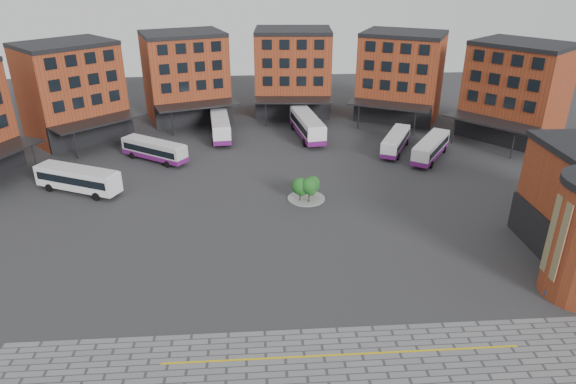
{
  "coord_description": "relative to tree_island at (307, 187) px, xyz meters",
  "views": [
    {
      "loc": [
        -3.94,
        -42.22,
        26.35
      ],
      "look_at": [
        -0.61,
        5.51,
        4.0
      ],
      "focal_mm": 32.0,
      "sensor_mm": 36.0,
      "label": 1
    }
  ],
  "objects": [
    {
      "name": "yellow_line",
      "position": [
        0.01,
        -25.56,
        -1.68
      ],
      "size": [
        26.0,
        0.15,
        0.02
      ],
      "primitive_type": "cube",
      "color": "gold",
      "rests_on": "paving_zone"
    },
    {
      "name": "ground",
      "position": [
        -1.99,
        -11.56,
        -1.71
      ],
      "size": [
        160.0,
        160.0,
        0.0
      ],
      "primitive_type": "plane",
      "color": "#28282B",
      "rests_on": "ground"
    },
    {
      "name": "bus_c",
      "position": [
        -11.17,
        23.82,
        0.08
      ],
      "size": [
        3.84,
        11.94,
        3.31
      ],
      "rotation": [
        0.0,
        0.0,
        0.1
      ],
      "color": "white",
      "rests_on": "ground"
    },
    {
      "name": "main_building",
      "position": [
        -6.77,
        26.69,
        5.52
      ],
      "size": [
        94.14,
        42.48,
        14.6
      ],
      "color": "brown",
      "rests_on": "ground"
    },
    {
      "name": "bus_b",
      "position": [
        -19.79,
        14.23,
        -0.15
      ],
      "size": [
        9.75,
        7.69,
        2.87
      ],
      "rotation": [
        0.0,
        0.0,
        0.97
      ],
      "color": "silver",
      "rests_on": "ground"
    },
    {
      "name": "blue_car",
      "position": [
        19.8,
        -20.8,
        -1.08
      ],
      "size": [
        3.64,
        3.59,
        1.25
      ],
      "primitive_type": "imported",
      "rotation": [
        0.0,
        0.0,
        0.8
      ],
      "color": "#0D41B2",
      "rests_on": "ground"
    },
    {
      "name": "bus_a",
      "position": [
        -27.23,
        4.31,
        0.13
      ],
      "size": [
        10.99,
        6.85,
        3.1
      ],
      "rotation": [
        0.0,
        0.0,
        1.14
      ],
      "color": "white",
      "rests_on": "ground"
    },
    {
      "name": "bus_d",
      "position": [
        2.4,
        22.73,
        0.2
      ],
      "size": [
        4.58,
        12.76,
        3.52
      ],
      "rotation": [
        0.0,
        0.0,
        0.14
      ],
      "color": "white",
      "rests_on": "ground"
    },
    {
      "name": "bus_f",
      "position": [
        18.73,
        12.28,
        -0.1
      ],
      "size": [
        7.94,
        10.08,
        2.97
      ],
      "rotation": [
        0.0,
        0.0,
        -0.6
      ],
      "color": "silver",
      "rests_on": "ground"
    },
    {
      "name": "tree_island",
      "position": [
        0.0,
        0.0,
        0.0
      ],
      "size": [
        4.4,
        4.4,
        3.1
      ],
      "color": "gray",
      "rests_on": "ground"
    },
    {
      "name": "bus_e",
      "position": [
        14.59,
        15.52,
        -0.2
      ],
      "size": [
        6.46,
        9.84,
        2.78
      ],
      "rotation": [
        0.0,
        0.0,
        -0.47
      ],
      "color": "white",
      "rests_on": "ground"
    }
  ]
}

